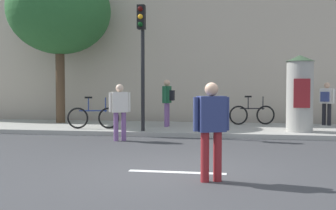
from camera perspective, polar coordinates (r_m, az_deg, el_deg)
name	(u,v)px	position (r m, az deg, el deg)	size (l,w,h in m)	color
ground_plane	(177,172)	(7.38, 1.29, -9.60)	(80.00, 80.00, 0.00)	#38383A
sidewalk_curb	(206,129)	(14.25, 5.43, -3.43)	(36.00, 4.00, 0.15)	#9E9B93
lane_markings	(177,172)	(7.38, 1.29, -9.57)	(25.80, 0.16, 0.01)	silver
building_backdrop	(214,11)	(19.50, 6.63, 13.16)	(36.00, 5.00, 10.31)	#B7A893
traffic_light	(142,46)	(12.79, -3.75, 8.35)	(0.24, 0.45, 3.98)	black
poster_column	(300,93)	(13.31, 18.30, 1.66)	(0.90, 0.90, 2.42)	#9E9B93
street_tree	(59,11)	(16.69, -15.26, 12.82)	(4.02, 4.02, 6.14)	#4C3826
pedestrian_tallest	(120,107)	(11.65, -6.92, -0.29)	(0.58, 0.50, 1.65)	#724C84
pedestrian_in_light_jacket	(211,124)	(6.57, 6.22, -2.67)	(0.57, 0.40, 1.63)	maroon
pedestrian_with_bag	(167,98)	(14.25, -0.08, 0.94)	(0.40, 0.65, 1.68)	#724C84
pedestrian_in_red_top	(327,100)	(15.87, 21.71, 0.68)	(0.51, 0.50, 1.59)	black
bicycle_leaning	(252,114)	(15.34, 11.92, -1.32)	(1.71, 0.56, 1.09)	black
bicycle_upright	(93,117)	(13.80, -10.64, -1.72)	(1.75, 0.39, 1.09)	black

